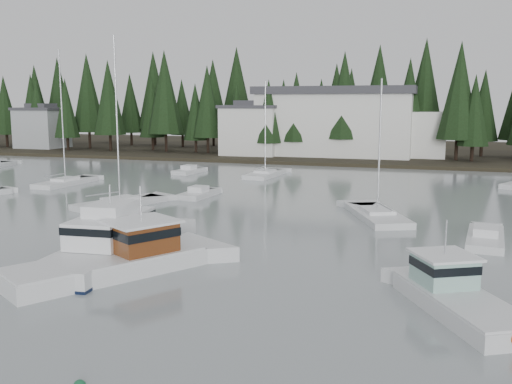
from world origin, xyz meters
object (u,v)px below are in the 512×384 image
at_px(harbor_inn, 348,122).
at_px(runabout_3, 189,172).
at_px(sailboat_2, 120,205).
at_px(sailboat_5, 66,184).
at_px(house_far_west, 42,127).
at_px(runabout_4, 199,195).
at_px(cabin_cruiser_center, 109,247).
at_px(lobster_boat_teal, 457,299).
at_px(lobster_boat_brown, 115,262).
at_px(sailboat_7, 377,218).
at_px(house_west, 252,129).
at_px(runabout_1, 485,240).
at_px(sailboat_0, 265,176).

bearing_deg(harbor_inn, runabout_3, -122.84).
distance_m(sailboat_2, sailboat_5, 15.83).
relative_size(house_far_west, runabout_4, 1.59).
height_order(house_far_west, harbor_inn, harbor_inn).
height_order(house_far_west, cabin_cruiser_center, house_far_west).
bearing_deg(cabin_cruiser_center, lobster_boat_teal, -103.01).
bearing_deg(lobster_boat_brown, sailboat_7, -0.57).
height_order(harbor_inn, cabin_cruiser_center, harbor_inn).
xyz_separation_m(house_far_west, runabout_4, (49.23, -40.67, -4.27)).
bearing_deg(house_far_west, house_west, -2.73).
height_order(house_west, house_far_west, house_west).
bearing_deg(sailboat_7, house_west, 6.33).
distance_m(cabin_cruiser_center, runabout_1, 23.57).
relative_size(house_west, lobster_boat_teal, 1.18).
relative_size(lobster_boat_teal, sailboat_2, 0.54).
bearing_deg(cabin_cruiser_center, sailboat_0, -1.68).
relative_size(house_west, sailboat_5, 0.64).
relative_size(runabout_3, runabout_4, 0.99).
relative_size(cabin_cruiser_center, runabout_1, 1.72).
bearing_deg(sailboat_5, sailboat_0, -51.23).
bearing_deg(runabout_4, sailboat_5, 84.23).
height_order(house_far_west, sailboat_2, sailboat_2).
height_order(lobster_boat_brown, sailboat_5, sailboat_5).
relative_size(house_far_west, cabin_cruiser_center, 0.72).
distance_m(house_far_west, runabout_4, 64.00).
relative_size(harbor_inn, sailboat_2, 1.96).
xyz_separation_m(lobster_boat_teal, runabout_4, (-22.59, 24.51, -0.38)).
height_order(house_far_west, sailboat_0, sailboat_0).
height_order(lobster_boat_teal, sailboat_7, sailboat_7).
height_order(house_west, lobster_boat_teal, house_west).
bearing_deg(sailboat_5, sailboat_7, -100.62).
distance_m(lobster_boat_brown, runabout_1, 23.21).
bearing_deg(harbor_inn, house_west, -167.48).
xyz_separation_m(house_west, runabout_1, (31.97, -49.66, -4.52)).
bearing_deg(house_west, house_far_west, 177.27).
bearing_deg(cabin_cruiser_center, house_far_west, 35.40).
height_order(sailboat_7, runabout_3, sailboat_7).
height_order(sailboat_5, runabout_3, sailboat_5).
xyz_separation_m(cabin_cruiser_center, runabout_3, (-12.36, 38.55, -0.61)).
xyz_separation_m(cabin_cruiser_center, sailboat_2, (-8.45, 15.30, -0.65)).
bearing_deg(house_far_west, sailboat_2, -46.63).
bearing_deg(sailboat_5, harbor_inn, -29.66).
distance_m(harbor_inn, runabout_3, 30.66).
bearing_deg(cabin_cruiser_center, runabout_3, 12.86).
relative_size(sailboat_0, sailboat_7, 1.06).
relative_size(sailboat_7, runabout_4, 2.11).
xyz_separation_m(house_far_west, sailboat_2, (44.61, -47.22, -4.31)).
bearing_deg(lobster_boat_brown, runabout_4, 44.37).
bearing_deg(sailboat_7, harbor_inn, -11.50).
height_order(sailboat_2, sailboat_5, sailboat_2).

